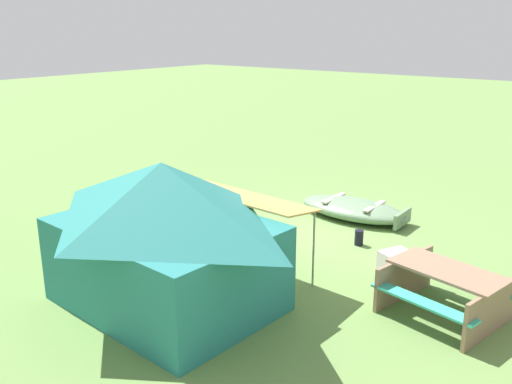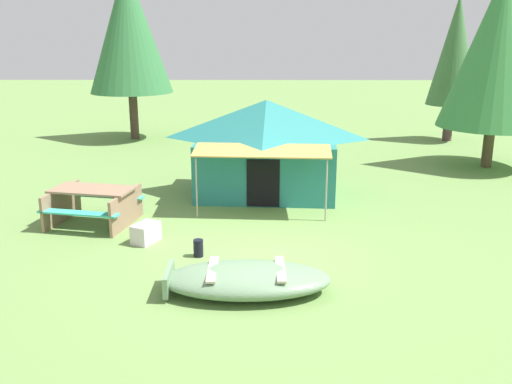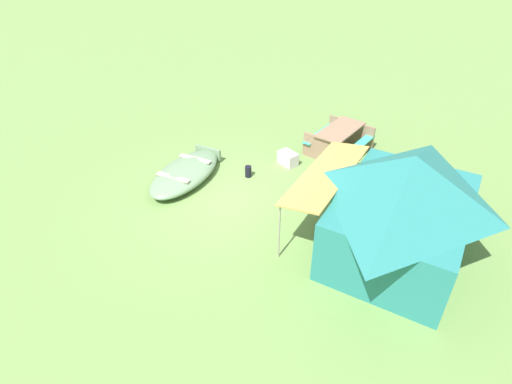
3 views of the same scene
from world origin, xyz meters
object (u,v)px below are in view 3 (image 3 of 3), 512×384
canvas_cabin_tent (404,205)px  cooler_box (288,158)px  picnic_table (339,138)px  fuel_can (248,172)px  beached_rowboat (185,173)px

canvas_cabin_tent → cooler_box: canvas_cabin_tent is taller
picnic_table → fuel_can: bearing=-36.6°
picnic_table → cooler_box: size_ratio=3.54×
picnic_table → cooler_box: (1.32, -1.08, -0.29)m
fuel_can → canvas_cabin_tent: bearing=73.1°
canvas_cabin_tent → picnic_table: (-3.68, -2.37, -0.74)m
cooler_box → fuel_can: cooler_box is taller
canvas_cabin_tent → picnic_table: size_ratio=1.92×
fuel_can → beached_rowboat: bearing=-58.2°
beached_rowboat → picnic_table: 4.64m
beached_rowboat → fuel_can: size_ratio=8.33×
beached_rowboat → picnic_table: picnic_table is taller
canvas_cabin_tent → fuel_can: (-1.27, -4.17, -1.07)m
fuel_can → picnic_table: bearing=143.4°
picnic_table → cooler_box: 1.73m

